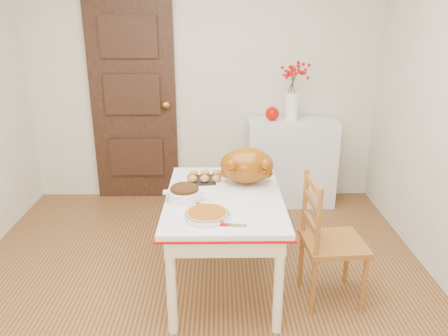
{
  "coord_description": "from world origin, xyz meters",
  "views": [
    {
      "loc": [
        0.16,
        -2.45,
        1.87
      ],
      "look_at": [
        0.19,
        0.36,
        0.88
      ],
      "focal_mm": 35.44,
      "sensor_mm": 36.0,
      "label": 1
    }
  ],
  "objects_px": {
    "kitchen_table": "(224,241)",
    "chair_oak": "(334,240)",
    "pumpkin_pie": "(207,214)",
    "sideboard": "(291,162)",
    "turkey_platter": "(247,167)"
  },
  "relations": [
    {
      "from": "kitchen_table",
      "to": "chair_oak",
      "type": "distance_m",
      "value": 0.75
    },
    {
      "from": "chair_oak",
      "to": "pumpkin_pie",
      "type": "distance_m",
      "value": 0.9
    },
    {
      "from": "pumpkin_pie",
      "to": "kitchen_table",
      "type": "bearing_deg",
      "value": 72.82
    },
    {
      "from": "sideboard",
      "to": "pumpkin_pie",
      "type": "relative_size",
      "value": 3.21
    },
    {
      "from": "chair_oak",
      "to": "turkey_platter",
      "type": "distance_m",
      "value": 0.77
    },
    {
      "from": "kitchen_table",
      "to": "pumpkin_pie",
      "type": "relative_size",
      "value": 4.31
    },
    {
      "from": "turkey_platter",
      "to": "pumpkin_pie",
      "type": "distance_m",
      "value": 0.6
    },
    {
      "from": "turkey_platter",
      "to": "pumpkin_pie",
      "type": "relative_size",
      "value": 1.61
    },
    {
      "from": "kitchen_table",
      "to": "pumpkin_pie",
      "type": "bearing_deg",
      "value": -107.18
    },
    {
      "from": "chair_oak",
      "to": "pumpkin_pie",
      "type": "bearing_deg",
      "value": 98.84
    },
    {
      "from": "kitchen_table",
      "to": "chair_oak",
      "type": "relative_size",
      "value": 1.32
    },
    {
      "from": "sideboard",
      "to": "turkey_platter",
      "type": "bearing_deg",
      "value": -112.26
    },
    {
      "from": "chair_oak",
      "to": "kitchen_table",
      "type": "bearing_deg",
      "value": 74.05
    },
    {
      "from": "sideboard",
      "to": "pumpkin_pie",
      "type": "height_order",
      "value": "sideboard"
    },
    {
      "from": "pumpkin_pie",
      "to": "chair_oak",
      "type": "bearing_deg",
      "value": 12.36
    }
  ]
}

